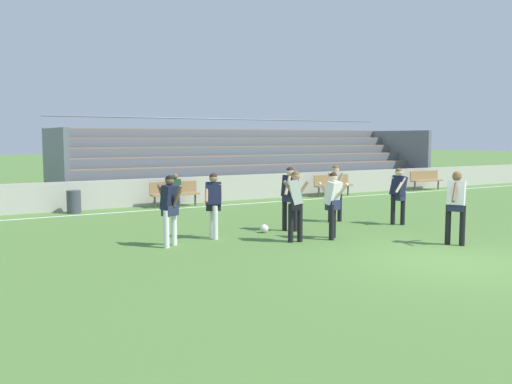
# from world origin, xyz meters

# --- Properties ---
(ground_plane) EXTENTS (160.00, 160.00, 0.00)m
(ground_plane) POSITION_xyz_m (0.00, 0.00, 0.00)
(ground_plane) COLOR #517A38
(field_line_sideline) EXTENTS (44.00, 0.12, 0.01)m
(field_line_sideline) POSITION_xyz_m (0.00, 10.58, 0.00)
(field_line_sideline) COLOR white
(field_line_sideline) RESTS_ON ground
(sideline_wall) EXTENTS (48.00, 0.16, 1.00)m
(sideline_wall) POSITION_xyz_m (0.00, 11.82, 0.50)
(sideline_wall) COLOR #BCB7AD
(sideline_wall) RESTS_ON ground
(bleacher_stand) EXTENTS (18.15, 4.75, 3.44)m
(bleacher_stand) POSITION_xyz_m (3.98, 14.86, 1.51)
(bleacher_stand) COLOR #897051
(bleacher_stand) RESTS_ON ground
(bench_near_bin) EXTENTS (1.80, 0.40, 0.90)m
(bench_near_bin) POSITION_xyz_m (11.18, 11.15, 0.55)
(bench_near_bin) COLOR #99754C
(bench_near_bin) RESTS_ON ground
(bench_far_right) EXTENTS (1.80, 0.40, 0.90)m
(bench_far_right) POSITION_xyz_m (5.62, 11.15, 0.55)
(bench_far_right) COLOR #99754C
(bench_far_right) RESTS_ON ground
(bench_near_wall_gap) EXTENTS (1.80, 0.40, 0.90)m
(bench_near_wall_gap) POSITION_xyz_m (-1.56, 11.15, 0.55)
(bench_near_wall_gap) COLOR #99754C
(bench_near_wall_gap) RESTS_ON ground
(trash_bin) EXTENTS (0.46, 0.46, 0.76)m
(trash_bin) POSITION_xyz_m (-5.10, 11.14, 0.38)
(trash_bin) COLOR #3D424C
(trash_bin) RESTS_ON ground
(spectator_seated) EXTENTS (0.36, 0.42, 1.21)m
(spectator_seated) POSITION_xyz_m (-1.56, 11.03, 0.70)
(spectator_seated) COLOR #2D2D38
(spectator_seated) RESTS_ON ground
(player_dark_on_ball) EXTENTS (0.58, 0.47, 1.72)m
(player_dark_on_ball) POSITION_xyz_m (-0.82, 4.69, 1.03)
(player_dark_on_ball) COLOR black
(player_dark_on_ball) RESTS_ON ground
(player_dark_dropping_back) EXTENTS (0.62, 0.47, 1.63)m
(player_dark_dropping_back) POSITION_xyz_m (-3.06, 4.69, 0.96)
(player_dark_dropping_back) COLOR white
(player_dark_dropping_back) RESTS_ON ground
(player_white_overlapping) EXTENTS (0.49, 0.62, 1.71)m
(player_white_overlapping) POSITION_xyz_m (-1.57, 3.30, 1.03)
(player_white_overlapping) COLOR black
(player_white_overlapping) RESTS_ON ground
(player_white_deep_cover) EXTENTS (0.74, 0.49, 1.72)m
(player_white_deep_cover) POSITION_xyz_m (1.46, 1.15, 1.03)
(player_white_deep_cover) COLOR black
(player_white_deep_cover) RESTS_ON ground
(player_white_pressing_high) EXTENTS (0.48, 0.69, 1.65)m
(player_white_pressing_high) POSITION_xyz_m (-0.54, 3.19, 0.98)
(player_white_pressing_high) COLOR black
(player_white_pressing_high) RESTS_ON ground
(player_dark_wide_left) EXTENTS (0.47, 0.64, 1.64)m
(player_dark_wide_left) POSITION_xyz_m (-4.36, 4.28, 0.97)
(player_dark_wide_left) COLOR white
(player_dark_wide_left) RESTS_ON ground
(player_dark_trailing_run) EXTENTS (0.60, 0.46, 1.63)m
(player_dark_trailing_run) POSITION_xyz_m (2.46, 4.03, 0.97)
(player_dark_trailing_run) COLOR black
(player_dark_trailing_run) RESTS_ON ground
(player_white_wide_right) EXTENTS (0.49, 0.60, 1.68)m
(player_white_wide_right) POSITION_xyz_m (1.24, 5.37, 1.00)
(player_white_wide_right) COLOR black
(player_white_wide_right) RESTS_ON ground
(soccer_ball) EXTENTS (0.22, 0.22, 0.22)m
(soccer_ball) POSITION_xyz_m (-1.55, 4.78, 0.11)
(soccer_ball) COLOR white
(soccer_ball) RESTS_ON ground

